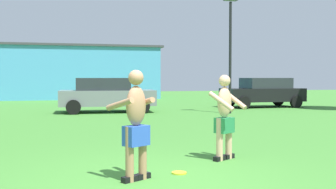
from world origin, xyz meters
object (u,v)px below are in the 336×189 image
at_px(player_near, 225,115).
at_px(player_in_blue, 136,122).
at_px(frisbee, 179,173).
at_px(car_gray_far_end, 106,94).
at_px(lamp_post, 230,41).
at_px(car_black_mid_lot, 263,92).

bearing_deg(player_near, player_in_blue, -149.85).
height_order(player_near, frisbee, player_near).
height_order(player_near, car_gray_far_end, player_near).
xyz_separation_m(player_in_blue, lamp_post, (6.16, 10.61, 2.31)).
xyz_separation_m(player_in_blue, car_black_mid_lot, (9.42, 13.71, -0.09)).
distance_m(frisbee, car_gray_far_end, 12.37).
bearing_deg(car_gray_far_end, player_in_blue, -94.06).
bearing_deg(player_in_blue, car_black_mid_lot, 55.49).
relative_size(player_in_blue, car_black_mid_lot, 0.40).
bearing_deg(frisbee, player_in_blue, -161.44).
distance_m(player_near, car_gray_far_end, 11.52).
height_order(player_near, lamp_post, lamp_post).
distance_m(player_in_blue, lamp_post, 12.48).
xyz_separation_m(frisbee, lamp_post, (5.38, 10.35, 3.21)).
distance_m(player_near, car_black_mid_lot, 14.63).
relative_size(car_gray_far_end, lamp_post, 0.85).
distance_m(player_in_blue, car_black_mid_lot, 16.64).
relative_size(player_near, car_black_mid_lot, 0.38).
height_order(player_in_blue, car_gray_far_end, player_in_blue).
bearing_deg(lamp_post, player_near, -113.95).
bearing_deg(player_in_blue, lamp_post, 59.87).
bearing_deg(car_gray_far_end, car_black_mid_lot, 7.41).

